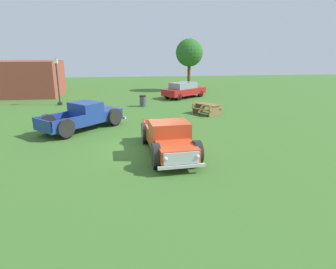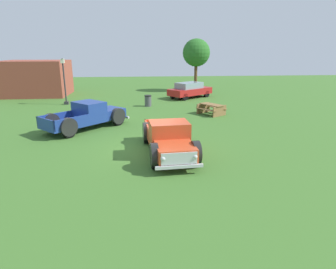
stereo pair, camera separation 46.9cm
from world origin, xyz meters
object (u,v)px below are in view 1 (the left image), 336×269
trash_can (143,101)px  picnic_table (207,108)px  lamp_post_near (58,81)px  pickup_truck_foreground (170,140)px  sedan_distant_a (184,90)px  pickup_truck_behind_left (87,116)px  oak_tree_east (189,53)px

trash_can → picnic_table: bearing=-38.9°
lamp_post_near → picnic_table: (11.81, -5.31, -1.60)m
pickup_truck_foreground → lamp_post_near: lamp_post_near is taller
sedan_distant_a → pickup_truck_behind_left: bearing=-126.1°
lamp_post_near → trash_can: bearing=-12.4°
pickup_truck_foreground → pickup_truck_behind_left: bearing=128.6°
trash_can → oak_tree_east: 11.67m
pickup_truck_foreground → lamp_post_near: size_ratio=1.33×
trash_can → pickup_truck_foreground: bearing=-86.9°
oak_tree_east → picnic_table: bearing=-95.2°
sedan_distant_a → picnic_table: (0.32, -7.92, -0.31)m
lamp_post_near → sedan_distant_a: bearing=12.8°
pickup_truck_foreground → trash_can: 12.27m
picnic_table → trash_can: bearing=141.1°
pickup_truck_behind_left → picnic_table: (8.32, 3.07, -0.28)m
lamp_post_near → pickup_truck_behind_left: bearing=-67.4°
pickup_truck_behind_left → trash_can: size_ratio=5.36×
pickup_truck_foreground → picnic_table: bearing=65.1°
pickup_truck_foreground → pickup_truck_behind_left: pickup_truck_behind_left is taller
pickup_truck_behind_left → oak_tree_east: 19.08m
sedan_distant_a → trash_can: sedan_distant_a is taller
oak_tree_east → lamp_post_near: bearing=-149.1°
lamp_post_near → oak_tree_east: (13.01, 7.78, 2.21)m
sedan_distant_a → oak_tree_east: oak_tree_east is taller
pickup_truck_foreground → oak_tree_east: (5.16, 21.61, 3.55)m
pickup_truck_foreground → picnic_table: (3.96, 8.52, -0.26)m
trash_can → oak_tree_east: bearing=58.2°
oak_tree_east → pickup_truck_behind_left: bearing=-120.5°
sedan_distant_a → oak_tree_east: bearing=73.6°
pickup_truck_foreground → lamp_post_near: 15.96m
pickup_truck_behind_left → lamp_post_near: size_ratio=1.28×
pickup_truck_behind_left → trash_can: 7.74m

